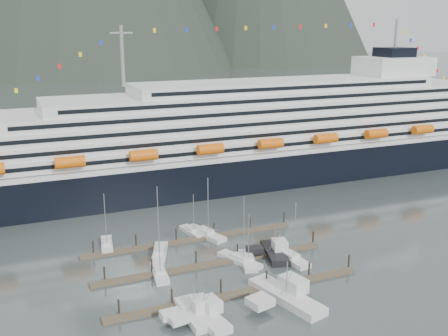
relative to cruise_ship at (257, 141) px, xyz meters
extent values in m
plane|color=#485455|center=(-30.03, -54.94, -12.04)|extent=(1600.00, 1600.00, 0.00)
cube|color=black|center=(-5.03, 0.06, -8.04)|extent=(210.00, 28.00, 12.00)
cube|color=silver|center=(-5.03, 0.06, -1.54)|extent=(205.80, 27.44, 1.50)
cube|color=silver|center=(-0.03, 0.06, 1.06)|extent=(185.00, 26.00, 3.20)
cube|color=black|center=(-0.03, -12.99, 1.22)|extent=(175.75, 0.20, 1.00)
cube|color=silver|center=(1.97, 0.06, 4.26)|extent=(180.00, 25.00, 3.20)
cube|color=black|center=(1.97, -12.49, 4.42)|extent=(171.00, 0.20, 1.00)
cube|color=silver|center=(3.97, 0.06, 7.46)|extent=(172.00, 24.00, 3.20)
cube|color=black|center=(3.97, -11.99, 7.62)|extent=(163.40, 0.20, 1.00)
cube|color=silver|center=(5.97, 0.06, 10.66)|extent=(160.00, 23.00, 3.20)
cube|color=black|center=(5.97, -11.49, 10.82)|extent=(152.00, 0.20, 1.00)
cube|color=silver|center=(7.97, 0.06, 13.76)|extent=(140.00, 22.00, 3.00)
cube|color=black|center=(7.97, -10.99, 13.91)|extent=(133.00, 0.20, 1.00)
cube|color=silver|center=(9.97, 0.06, 16.76)|extent=(95.00, 20.00, 3.00)
cube|color=black|center=(9.97, -9.99, 16.91)|extent=(90.25, 0.20, 1.00)
cube|color=silver|center=(49.97, 0.06, 21.26)|extent=(22.00, 16.00, 6.00)
cube|color=black|center=(49.97, 0.06, 25.76)|extent=(10.00, 10.00, 3.00)
cylinder|color=gray|center=(-40.03, 0.06, 26.26)|extent=(1.00, 1.00, 16.00)
cylinder|color=gray|center=(49.97, 0.06, 31.26)|extent=(0.80, 0.80, 10.00)
cylinder|color=orange|center=(-57.03, -14.94, 2.46)|extent=(7.00, 2.80, 2.80)
cylinder|color=orange|center=(-39.03, -14.94, 2.46)|extent=(7.00, 2.80, 2.80)
cylinder|color=orange|center=(-21.03, -14.94, 2.46)|extent=(7.00, 2.80, 2.80)
cylinder|color=orange|center=(-3.03, -14.94, 2.46)|extent=(7.00, 2.80, 2.80)
cylinder|color=orange|center=(14.97, -14.94, 2.46)|extent=(7.00, 2.80, 2.80)
cylinder|color=orange|center=(32.97, -14.94, 2.46)|extent=(7.00, 2.80, 2.80)
cylinder|color=orange|center=(50.97, -14.94, 2.46)|extent=(7.00, 2.80, 2.80)
cube|color=#4B3E30|center=(-35.03, -64.94, -11.79)|extent=(48.00, 2.00, 0.50)
cylinder|color=black|center=(-56.03, -63.84, -10.64)|extent=(0.36, 0.36, 3.20)
cylinder|color=black|center=(-47.03, -63.84, -10.64)|extent=(0.36, 0.36, 3.20)
cylinder|color=black|center=(-38.03, -63.84, -10.64)|extent=(0.36, 0.36, 3.20)
cylinder|color=black|center=(-29.03, -63.84, -10.64)|extent=(0.36, 0.36, 3.20)
cylinder|color=black|center=(-20.03, -63.84, -10.64)|extent=(0.36, 0.36, 3.20)
cylinder|color=black|center=(-11.03, -63.84, -10.64)|extent=(0.36, 0.36, 3.20)
cube|color=#4B3E30|center=(-35.03, -51.94, -11.79)|extent=(48.00, 2.00, 0.50)
cylinder|color=black|center=(-56.03, -50.84, -10.64)|extent=(0.36, 0.36, 3.20)
cylinder|color=black|center=(-47.03, -50.84, -10.64)|extent=(0.36, 0.36, 3.20)
cylinder|color=black|center=(-38.03, -50.84, -10.64)|extent=(0.36, 0.36, 3.20)
cylinder|color=black|center=(-29.03, -50.84, -10.64)|extent=(0.36, 0.36, 3.20)
cylinder|color=black|center=(-20.03, -50.84, -10.64)|extent=(0.36, 0.36, 3.20)
cylinder|color=black|center=(-11.03, -50.84, -10.64)|extent=(0.36, 0.36, 3.20)
cube|color=#4B3E30|center=(-35.03, -38.94, -11.79)|extent=(48.00, 2.00, 0.50)
cylinder|color=black|center=(-56.03, -37.84, -10.64)|extent=(0.36, 0.36, 3.20)
cylinder|color=black|center=(-47.03, -37.84, -10.64)|extent=(0.36, 0.36, 3.20)
cylinder|color=black|center=(-38.03, -37.84, -10.64)|extent=(0.36, 0.36, 3.20)
cylinder|color=black|center=(-29.03, -37.84, -10.64)|extent=(0.36, 0.36, 3.20)
cylinder|color=black|center=(-20.03, -37.84, -10.64)|extent=(0.36, 0.36, 3.20)
cylinder|color=black|center=(-11.03, -37.84, -10.64)|extent=(0.36, 0.36, 3.20)
cube|color=silver|center=(-45.95, -52.44, -11.79)|extent=(3.57, 8.99, 1.36)
cube|color=silver|center=(-45.95, -52.44, -10.92)|extent=(2.30, 3.27, 0.78)
cylinder|color=gray|center=(-46.06, -53.30, -6.04)|extent=(0.16, 0.16, 10.25)
cube|color=silver|center=(-43.48, -43.80, -11.79)|extent=(6.20, 10.77, 1.47)
cube|color=silver|center=(-43.48, -43.80, -10.83)|extent=(3.24, 4.17, 0.84)
cylinder|color=gray|center=(-43.84, -44.78, -3.90)|extent=(0.17, 0.17, 14.39)
cube|color=silver|center=(-28.06, -53.77, -11.79)|extent=(5.13, 9.89, 1.41)
cube|color=silver|center=(-28.06, -53.77, -10.88)|extent=(2.85, 3.76, 0.80)
cylinder|color=gray|center=(-28.32, -54.68, -6.23)|extent=(0.16, 0.16, 9.82)
cube|color=silver|center=(-29.48, -52.92, -11.79)|extent=(6.25, 10.72, 1.34)
cube|color=silver|center=(-29.48, -52.92, -10.94)|extent=(3.16, 4.14, 0.77)
cylinder|color=gray|center=(-29.09, -53.90, -4.54)|extent=(0.15, 0.15, 13.28)
cube|color=silver|center=(-52.72, -34.94, -11.79)|extent=(3.67, 9.26, 1.26)
cube|color=silver|center=(-52.72, -34.94, -11.00)|extent=(2.26, 3.39, 0.72)
cylinder|color=gray|center=(-52.86, -35.83, -5.48)|extent=(0.14, 0.14, 11.50)
cube|color=silver|center=(-33.32, -34.94, -11.79)|extent=(3.98, 8.49, 1.27)
cube|color=silver|center=(-33.32, -34.94, -10.99)|extent=(2.36, 3.17, 0.73)
cylinder|color=gray|center=(-33.15, -35.74, -6.81)|extent=(0.15, 0.15, 8.82)
cube|color=silver|center=(-31.06, -37.32, -11.79)|extent=(6.73, 11.92, 1.55)
cube|color=silver|center=(-31.06, -37.32, -10.76)|extent=(3.49, 4.59, 0.89)
cylinder|color=gray|center=(-30.66, -38.42, -4.57)|extent=(0.18, 0.18, 12.94)
cube|color=silver|center=(-19.60, -56.26, -11.79)|extent=(3.96, 10.07, 1.52)
cube|color=silver|center=(-19.60, -56.26, -10.79)|extent=(2.56, 3.66, 0.87)
cylinder|color=gray|center=(-19.48, -57.24, -5.18)|extent=(0.17, 0.17, 11.77)
cube|color=silver|center=(-43.43, -69.94, -11.69)|extent=(5.29, 12.55, 1.87)
cube|color=silver|center=(-47.99, -70.69, -10.54)|extent=(3.57, 3.15, 1.12)
cube|color=silver|center=(-42.23, -69.75, -9.89)|extent=(3.17, 4.02, 2.06)
cube|color=black|center=(-42.23, -69.75, -9.14)|extent=(2.95, 3.75, 0.47)
cylinder|color=gray|center=(-43.43, -69.94, -8.30)|extent=(0.15, 0.15, 4.68)
cube|color=silver|center=(-44.86, -68.99, -11.69)|extent=(3.83, 10.59, 1.90)
cube|color=silver|center=(-48.83, -69.14, -10.52)|extent=(3.32, 2.43, 1.14)
cube|color=silver|center=(-43.81, -68.94, -9.85)|extent=(2.78, 3.24, 2.09)
cube|color=black|center=(-43.81, -68.94, -9.09)|extent=(2.58, 3.02, 0.48)
cylinder|color=gray|center=(-44.86, -68.99, -8.24)|extent=(0.15, 0.15, 4.75)
cube|color=silver|center=(-28.30, -69.94, -11.69)|extent=(7.87, 16.30, 2.26)
cube|color=silver|center=(-34.11, -71.44, -10.23)|extent=(4.58, 4.32, 1.35)
cube|color=silver|center=(-26.77, -69.55, -9.45)|extent=(4.24, 5.37, 2.48)
cube|color=black|center=(-26.77, -69.55, -8.54)|extent=(3.94, 5.01, 0.56)
cylinder|color=gray|center=(-28.30, -69.94, -7.53)|extent=(0.18, 0.18, 5.64)
cube|color=black|center=(-21.55, -52.86, -11.69)|extent=(6.11, 11.53, 2.00)
cube|color=black|center=(-25.61, -51.87, -10.44)|extent=(3.88, 3.16, 1.20)
cube|color=silver|center=(-20.48, -53.12, -9.74)|extent=(3.50, 3.87, 2.20)
cube|color=black|center=(-20.48, -53.12, -8.94)|extent=(3.26, 3.61, 0.50)
cylinder|color=gray|center=(-21.55, -52.86, -8.04)|extent=(0.16, 0.16, 5.00)
camera|label=1|loc=(-69.58, -141.05, 33.71)|focal=42.00mm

